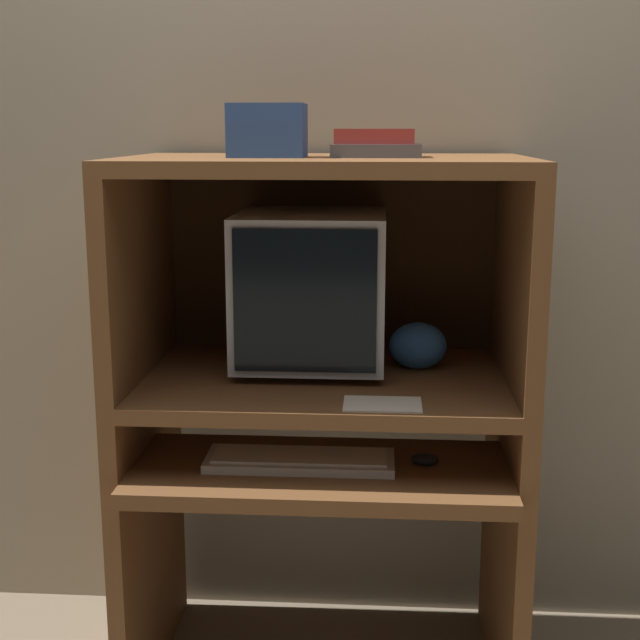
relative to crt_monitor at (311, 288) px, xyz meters
name	(u,v)px	position (x,y,z in m)	size (l,w,h in m)	color
wall_back	(333,164)	(0.04, 0.28, 0.29)	(6.00, 0.06, 2.60)	gray
desk_base	(323,537)	(0.04, -0.13, -0.61)	(0.94, 0.66, 0.64)	brown
desk_monitor_shelf	(325,390)	(0.04, -0.08, -0.24)	(0.94, 0.61, 0.17)	brown
hutch_upper	(326,228)	(0.04, -0.05, 0.15)	(0.94, 0.61, 0.52)	brown
crt_monitor	(311,288)	(0.00, 0.00, 0.00)	(0.36, 0.39, 0.39)	#B2B2B7
keyboard	(300,460)	(-0.01, -0.24, -0.36)	(0.43, 0.15, 0.03)	beige
mouse	(425,459)	(0.28, -0.22, -0.36)	(0.06, 0.04, 0.03)	black
snack_bag	(418,346)	(0.27, -0.01, -0.14)	(0.14, 0.11, 0.12)	#336BB7
book_stack	(375,143)	(0.15, -0.09, 0.35)	(0.20, 0.15, 0.06)	#4C4C51
paper_card	(382,404)	(0.18, -0.32, -0.20)	(0.17, 0.11, 0.00)	beige
storage_box	(268,130)	(-0.09, -0.12, 0.38)	(0.17, 0.14, 0.12)	navy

